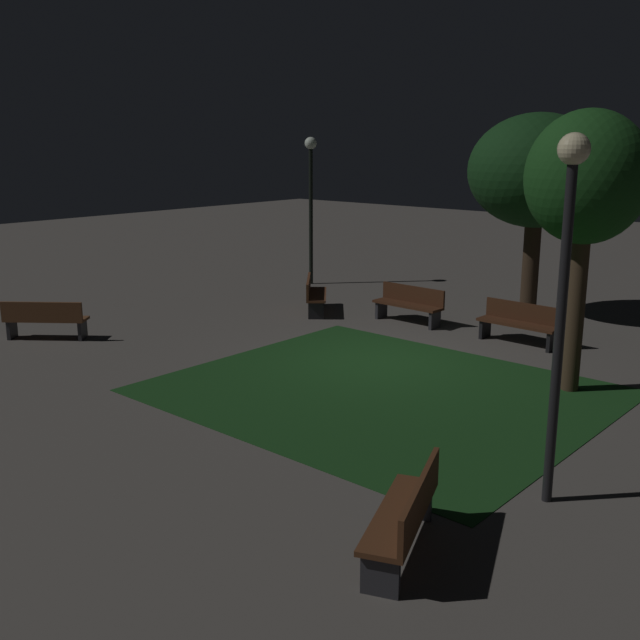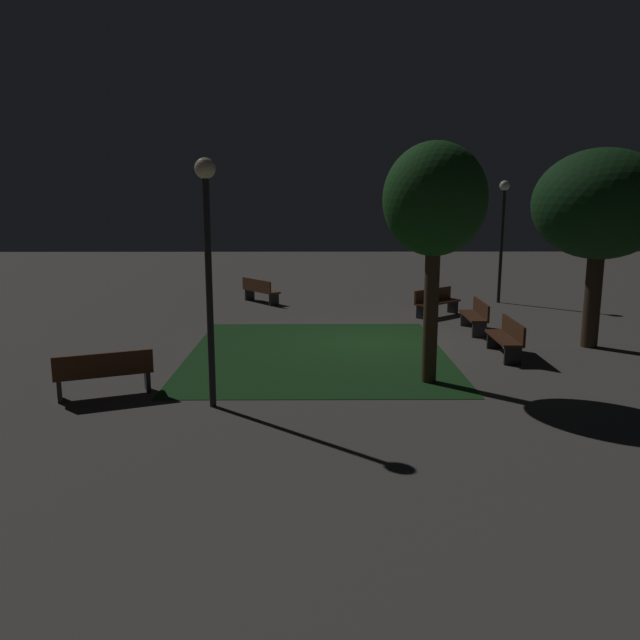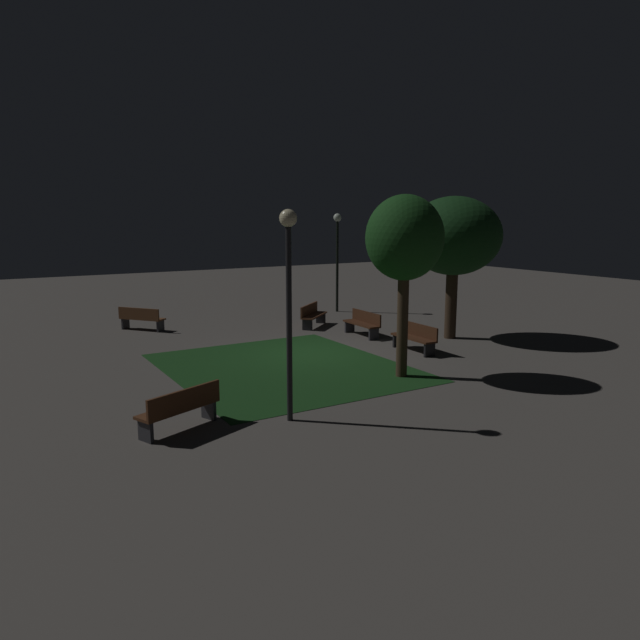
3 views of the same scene
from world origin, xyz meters
name	(u,v)px [view 2 (image 2 of 3)]	position (x,y,z in m)	size (l,w,h in m)	color
ground_plane	(372,343)	(0.00, 0.00, 0.00)	(60.00, 60.00, 0.00)	#56514C
grass_lawn	(318,353)	(-1.10, 1.43, 0.01)	(7.26, 6.25, 0.01)	#194219
bench_near_trees	(507,337)	(-1.45, -3.10, 0.48)	(1.81, 0.54, 0.88)	#422314
bench_corner	(476,315)	(1.44, -3.10, 0.48)	(1.82, 0.54, 0.88)	#422314
bench_back_row	(260,290)	(6.58, 3.51, 0.48)	(1.71, 1.50, 0.88)	brown
bench_lawn_edge	(436,301)	(3.95, -2.45, 0.48)	(1.53, 1.68, 0.88)	brown
bench_front_right	(104,372)	(-4.47, 5.50, 0.48)	(1.12, 1.85, 0.88)	#512D19
tree_back_left	(600,206)	(-0.45, -5.53, 3.56)	(3.28, 3.28, 4.95)	#38281C
tree_left_canopy	(435,202)	(-3.55, -0.85, 3.64)	(2.04, 2.04, 4.82)	#423021
lamp_post_path_center	(208,240)	(-5.07, 3.35, 3.00)	(0.36, 0.36, 4.39)	black
lamp_post_near_wall	(503,220)	(6.58, -5.27, 3.00)	(0.36, 0.36, 4.40)	black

